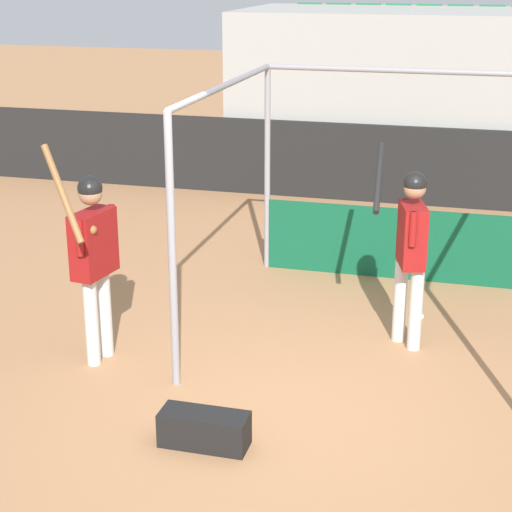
{
  "coord_description": "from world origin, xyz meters",
  "views": [
    {
      "loc": [
        1.44,
        -6.19,
        3.6
      ],
      "look_at": [
        -0.55,
        1.16,
        0.99
      ],
      "focal_mm": 60.0,
      "sensor_mm": 36.0,
      "label": 1
    }
  ],
  "objects_px": {
    "baseball": "(420,317)",
    "player_batter": "(410,242)",
    "player_waiting": "(93,251)",
    "equipment_bag": "(204,429)"
  },
  "relations": [
    {
      "from": "player_batter",
      "to": "equipment_bag",
      "type": "distance_m",
      "value": 2.83
    },
    {
      "from": "player_batter",
      "to": "player_waiting",
      "type": "relative_size",
      "value": 0.9
    },
    {
      "from": "baseball",
      "to": "player_waiting",
      "type": "bearing_deg",
      "value": -148.4
    },
    {
      "from": "player_batter",
      "to": "baseball",
      "type": "relative_size",
      "value": 25.93
    },
    {
      "from": "equipment_bag",
      "to": "player_batter",
      "type": "bearing_deg",
      "value": 60.18
    },
    {
      "from": "player_waiting",
      "to": "equipment_bag",
      "type": "relative_size",
      "value": 3.04
    },
    {
      "from": "baseball",
      "to": "player_batter",
      "type": "bearing_deg",
      "value": -98.92
    },
    {
      "from": "player_batter",
      "to": "baseball",
      "type": "distance_m",
      "value": 1.22
    },
    {
      "from": "player_batter",
      "to": "player_waiting",
      "type": "distance_m",
      "value": 3.0
    },
    {
      "from": "player_batter",
      "to": "baseball",
      "type": "xyz_separation_m",
      "value": [
        0.1,
        0.65,
        -1.03
      ]
    }
  ]
}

